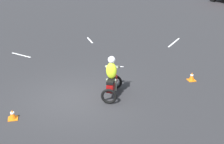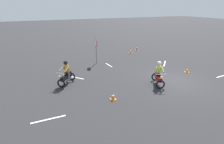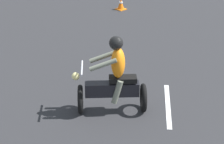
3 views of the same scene
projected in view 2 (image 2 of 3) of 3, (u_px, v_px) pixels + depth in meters
The scene contains 13 objects.
ground_plane at pixel (175, 81), 12.61m from camera, with size 120.00×120.00×0.00m, color #28282B.
motorcycle_rider_foreground at pixel (158, 75), 11.88m from camera, with size 1.54×1.11×1.66m.
motorcycle_rider_background at pixel (66, 74), 11.99m from camera, with size 1.44×1.38×1.66m.
stop_sign at pixel (96, 46), 15.92m from camera, with size 0.70×0.08×2.30m.
traffic_cone_near_left at pixel (137, 48), 21.27m from camera, with size 0.32×0.32×0.40m.
traffic_cone_near_right at pixel (131, 51), 19.92m from camera, with size 0.32×0.32×0.38m.
traffic_cone_mid_left at pixel (113, 97), 10.12m from camera, with size 0.32×0.32×0.38m.
traffic_cone_far_right at pixel (187, 70), 14.22m from camera, with size 0.32×0.32×0.34m.
lane_stripe_e at pixel (109, 65), 16.00m from camera, with size 0.10×1.21×0.01m, color silver.
lane_stripe_ne at pixel (73, 77), 13.35m from camera, with size 0.10×1.93×0.01m, color silver.
lane_stripe_n at pixel (49, 119), 8.42m from camera, with size 0.10×1.62×0.01m, color silver.
lane_stripe_s at pixel (222, 76), 13.51m from camera, with size 0.10×1.25×0.01m, color silver.
lane_stripe_se at pixel (165, 64), 16.40m from camera, with size 0.10×1.80×0.01m, color silver.
Camera 2 is at (-8.73, 8.78, 5.17)m, focal length 28.00 mm.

